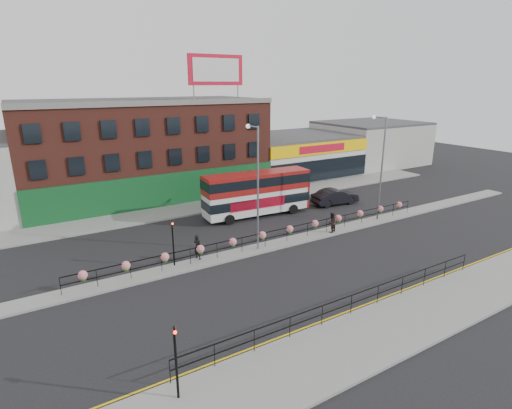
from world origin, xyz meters
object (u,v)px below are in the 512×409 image
lamp_column_west (256,178)px  lamp_column_east (380,160)px  double_decker_bus (257,189)px  pedestrian_a (198,247)px  car (335,197)px  pedestrian_b (332,223)px

lamp_column_west → lamp_column_east: size_ratio=0.99×
double_decker_bus → lamp_column_west: bearing=-121.9°
double_decker_bus → pedestrian_a: (-8.75, -6.42, -1.47)m
car → pedestrian_b: size_ratio=3.04×
pedestrian_a → lamp_column_east: (17.25, -0.24, 4.49)m
pedestrian_b → lamp_column_west: bearing=-18.8°
lamp_column_west → double_decker_bus: bearing=58.1°
double_decker_bus → car: 8.91m
double_decker_bus → lamp_column_east: (8.50, -6.66, 3.02)m
pedestrian_a → pedestrian_b: bearing=-117.6°
lamp_column_east → pedestrian_b: bearing=-174.1°
double_decker_bus → pedestrian_b: bearing=-69.5°
pedestrian_a → pedestrian_b: size_ratio=1.09×
lamp_column_east → pedestrian_a: bearing=179.2°
car → lamp_column_west: lamp_column_west is taller
pedestrian_a → lamp_column_east: lamp_column_east is taller
lamp_column_west → lamp_column_east: (12.77, 0.19, 0.05)m
car → lamp_column_west: size_ratio=0.56×
pedestrian_b → double_decker_bus: bearing=-84.9°
pedestrian_a → double_decker_bus: bearing=-77.2°
car → pedestrian_b: (-5.96, -6.19, 0.17)m
double_decker_bus → pedestrian_b: 7.90m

